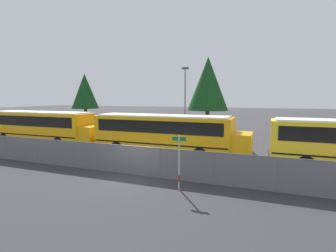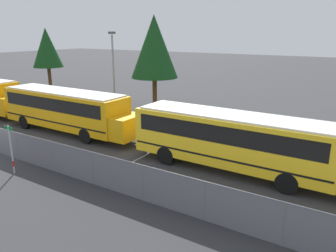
{
  "view_description": "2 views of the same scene",
  "coord_description": "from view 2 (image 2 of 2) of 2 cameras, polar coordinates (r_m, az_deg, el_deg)",
  "views": [
    {
      "loc": [
        7.12,
        -13.04,
        4.49
      ],
      "look_at": [
        0.05,
        4.98,
        2.34
      ],
      "focal_mm": 28.0,
      "sensor_mm": 36.0,
      "label": 1
    },
    {
      "loc": [
        18.56,
        -10.48,
        7.21
      ],
      "look_at": [
        8.5,
        5.4,
        1.82
      ],
      "focal_mm": 35.0,
      "sensor_mm": 36.0,
      "label": 2
    }
  ],
  "objects": [
    {
      "name": "tree_0",
      "position": [
        45.77,
        -20.36,
        12.64
      ],
      "size": [
        3.8,
        3.8,
        7.8
      ],
      "color": "#51381E",
      "rests_on": "ground_plane"
    },
    {
      "name": "school_bus_3",
      "position": [
        17.57,
        11.56,
        -2.03
      ],
      "size": [
        12.08,
        2.6,
        3.12
      ],
      "color": "yellow",
      "rests_on": "ground_plane"
    },
    {
      "name": "school_bus_2",
      "position": [
        25.23,
        -17.26,
        3.06
      ],
      "size": [
        12.08,
        2.6,
        3.12
      ],
      "color": "orange",
      "rests_on": "ground_plane"
    },
    {
      "name": "ground_plane",
      "position": [
        22.5,
        -26.68,
        -4.48
      ],
      "size": [
        200.0,
        200.0,
        0.0
      ],
      "primitive_type": "plane",
      "color": "#38383A"
    },
    {
      "name": "street_sign",
      "position": [
        18.89,
        -25.64,
        -3.52
      ],
      "size": [
        0.7,
        0.09,
        2.65
      ],
      "color": "#B7B7BC",
      "rests_on": "ground_plane"
    },
    {
      "name": "fence",
      "position": [
        22.23,
        -26.96,
        -2.36
      ],
      "size": [
        75.7,
        0.07,
        1.71
      ],
      "color": "#9EA0A5",
      "rests_on": "ground_plane"
    },
    {
      "name": "tree_1",
      "position": [
        31.52,
        -2.41,
        13.61
      ],
      "size": [
        4.46,
        4.46,
        8.83
      ],
      "color": "#51381E",
      "rests_on": "ground_plane"
    },
    {
      "name": "light_pole",
      "position": [
        28.82,
        -9.47,
        9.43
      ],
      "size": [
        0.6,
        0.24,
        7.28
      ],
      "color": "gray",
      "rests_on": "ground_plane"
    }
  ]
}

